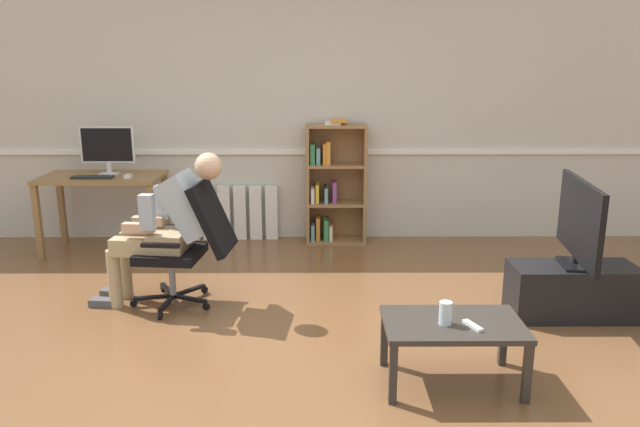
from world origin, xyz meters
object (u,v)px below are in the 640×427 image
keyboard (92,177)px  bookshelf (332,185)px  computer_mouse (128,176)px  office_chair (190,240)px  drinking_glass (445,313)px  coffee_table (453,330)px  radiator (232,213)px  spare_remote (473,326)px  imac_monitor (107,147)px  tv_stand (572,291)px  computer_desk (102,187)px  tv_screen (580,222)px  person_seated (167,224)px

keyboard → bookshelf: bookshelf is taller
computer_mouse → office_chair: (0.83, -1.29, -0.25)m
drinking_glass → coffee_table: bearing=29.5°
drinking_glass → radiator: bearing=118.1°
radiator → spare_remote: 3.54m
imac_monitor → tv_stand: bearing=-23.8°
computer_desk → imac_monitor: 0.40m
bookshelf → radiator: size_ratio=1.33×
keyboard → tv_screen: size_ratio=0.40×
radiator → computer_mouse: bearing=-150.6°
tv_stand → tv_screen: tv_screen is taller
person_seated → bookshelf: bearing=148.5°
keyboard → spare_remote: size_ratio=2.58×
keyboard → computer_mouse: computer_mouse is taller
person_seated → tv_stand: 3.05m
tv_screen → coffee_table: size_ratio=1.21×
bookshelf → drinking_glass: 2.99m
tv_stand → radiator: bearing=143.6°
imac_monitor → bookshelf: 2.25m
office_chair → spare_remote: (1.84, -1.27, -0.13)m
imac_monitor → radiator: (1.15, 0.31, -0.74)m
office_chair → drinking_glass: bearing=60.0°
bookshelf → tv_screen: size_ratio=1.31×
imac_monitor → bookshelf: size_ratio=0.42×
computer_mouse → coffee_table: 3.61m
radiator → imac_monitor: bearing=-164.8°
radiator → person_seated: size_ratio=0.80×
bookshelf → tv_stand: 2.62m
radiator → coffee_table: 3.43m
office_chair → imac_monitor: bearing=-138.3°
coffee_table → drinking_glass: bearing=-150.5°
imac_monitor → coffee_table: (2.82, -2.68, -0.69)m
tv_stand → drinking_glass: 1.54m
drinking_glass → bookshelf: bearing=100.9°
tv_screen → spare_remote: tv_screen is taller
computer_desk → keyboard: 0.19m
computer_desk → tv_stand: bearing=-22.5°
imac_monitor → office_chair: size_ratio=0.54×
keyboard → drinking_glass: bearing=-41.2°
coffee_table → spare_remote: bearing=-38.3°
person_seated → tv_screen: (3.01, -0.25, 0.08)m
computer_desk → person_seated: (0.96, -1.40, 0.00)m
coffee_table → tv_stand: bearing=41.2°
person_seated → office_chair: bearing=90.0°
imac_monitor → keyboard: 0.35m
bookshelf → person_seated: bookshelf is taller
computer_mouse → tv_stand: computer_mouse is taller
radiator → drinking_glass: radiator is taller
keyboard → radiator: bearing=23.2°
coffee_table → drinking_glass: 0.13m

